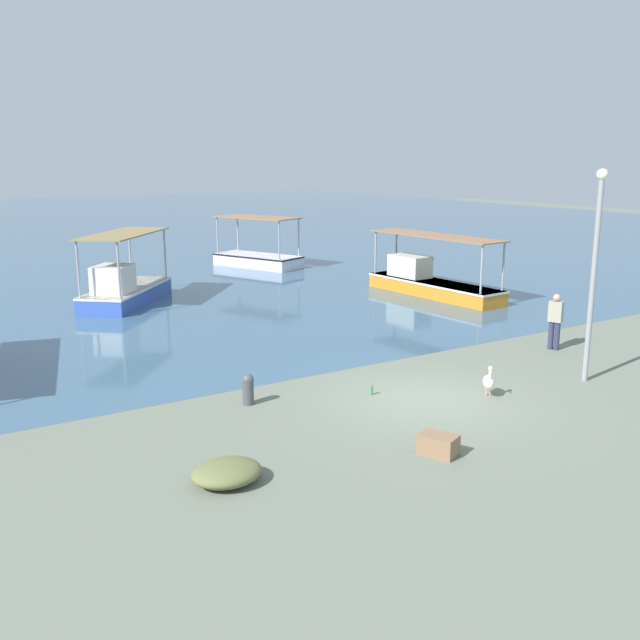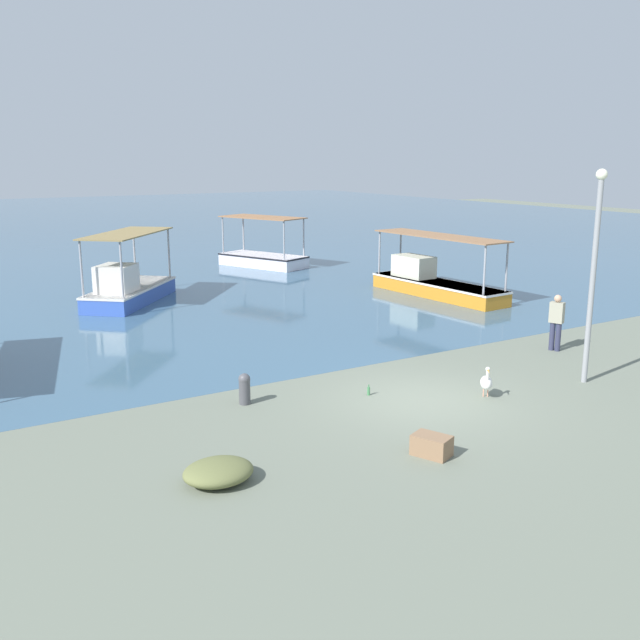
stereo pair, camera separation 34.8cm
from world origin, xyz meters
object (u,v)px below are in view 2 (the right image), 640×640
fishing_boat_far_left (263,257)px  lamp_post (594,265)px  net_pile (218,472)px  fishing_boat_near_right (433,281)px  mooring_bollard (245,388)px  fisherman_standing (556,321)px  pelican (486,382)px  cargo_crate (432,445)px  glass_bottle (369,391)px  fishing_boat_center (128,287)px

fishing_boat_far_left → lamp_post: (-1.89, -21.87, 2.53)m
net_pile → fishing_boat_near_right: bearing=38.2°
mooring_bollard → fisherman_standing: fisherman_standing is taller
pelican → net_pile: size_ratio=0.62×
lamp_post → fisherman_standing: lamp_post is taller
fishing_boat_far_left → mooring_bollard: (-10.05, -18.85, -0.11)m
mooring_bollard → cargo_crate: 4.90m
pelican → glass_bottle: pelican is taller
fishing_boat_far_left → fisherman_standing: 19.39m
net_pile → cargo_crate: (3.99, -1.06, 0.00)m
fishing_boat_far_left → pelican: size_ratio=6.32×
pelican → glass_bottle: bearing=145.8°
fishing_boat_far_left → fisherman_standing: (-0.13, -19.39, 0.41)m
pelican → fisherman_standing: size_ratio=0.47×
fishing_boat_near_right → fishing_boat_far_left: 11.05m
fishing_boat_center → lamp_post: (7.04, -15.96, 2.39)m
fisherman_standing → cargo_crate: bearing=-153.7°
fishing_boat_center → net_pile: size_ratio=3.99×
net_pile → lamp_post: bearing=2.6°
fishing_boat_far_left → pelican: 21.98m
lamp_post → glass_bottle: 6.41m
fishing_boat_far_left → net_pile: fishing_boat_far_left is taller
fishing_boat_near_right → pelican: size_ratio=8.36×
fishing_boat_center → fisherman_standing: (8.80, -13.47, 0.26)m
pelican → net_pile: pelican is taller
mooring_bollard → cargo_crate: (1.81, -4.55, -0.19)m
fishing_boat_far_left → lamp_post: lamp_post is taller
lamp_post → mooring_bollard: 9.09m
pelican → lamp_post: 4.03m
fishing_boat_center → glass_bottle: size_ratio=18.91×
lamp_post → mooring_bollard: size_ratio=7.24×
fisherman_standing → mooring_bollard: bearing=176.9°
net_pile → fishing_boat_far_left: bearing=61.3°
fishing_boat_center → cargo_crate: 17.50m
fishing_boat_near_right → pelican: (-7.32, -10.64, -0.23)m
fishing_boat_near_right → fisherman_standing: fishing_boat_near_right is taller
fishing_boat_center → glass_bottle: 14.04m
fisherman_standing → cargo_crate: fisherman_standing is taller
fishing_boat_center → fishing_boat_far_left: bearing=33.5°
lamp_post → cargo_crate: (-6.34, -1.53, -2.83)m
fishing_boat_far_left → fisherman_standing: fishing_boat_far_left is taller
fishing_boat_far_left → lamp_post: 22.10m
lamp_post → glass_bottle: bearing=159.2°
lamp_post → cargo_crate: size_ratio=7.46×
fishing_boat_near_right → mooring_bollard: (-12.48, -8.06, -0.21)m
net_pile → mooring_bollard: bearing=58.0°
fishing_boat_center → fisherman_standing: fishing_boat_center is taller
pelican → cargo_crate: pelican is taller
fisherman_standing → glass_bottle: fisherman_standing is taller
fishing_boat_center → lamp_post: 17.60m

